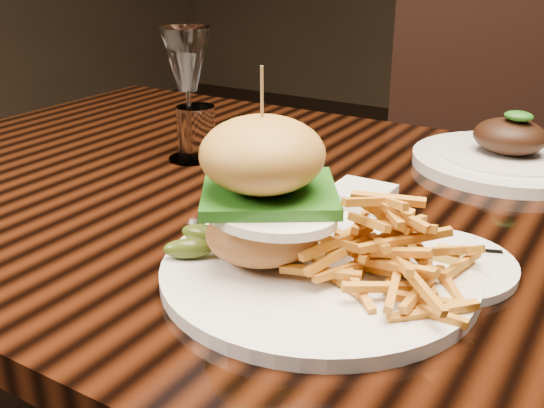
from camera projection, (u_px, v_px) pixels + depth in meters
The scene contains 8 objects.
dining_table at pixel (349, 261), 0.87m from camera, with size 1.60×0.90×0.75m.
burger_plate at pixel (316, 225), 0.65m from camera, with size 0.33×0.33×0.22m.
side_saucer at pixel (436, 263), 0.69m from camera, with size 0.17×0.17×0.02m.
ramekin at pixel (360, 201), 0.82m from camera, with size 0.07×0.07×0.03m, color silver.
wine_glass at pixel (187, 64), 0.98m from camera, with size 0.08×0.08×0.21m.
water_tumbler at pixel (196, 132), 1.03m from camera, with size 0.06×0.06×0.08m, color white.
far_dish at pixel (507, 156), 0.99m from camera, with size 0.29×0.29×0.09m.
chair_far at pixel (472, 168), 1.65m from camera, with size 0.57×0.58×0.95m.
Camera 1 is at (0.31, -0.71, 1.07)m, focal length 42.00 mm.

